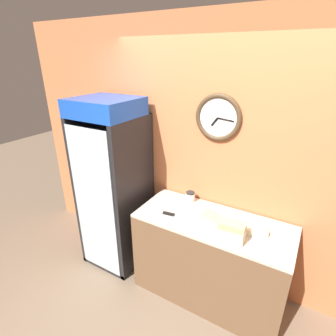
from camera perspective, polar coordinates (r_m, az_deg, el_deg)
name	(u,v)px	position (r m, az deg, el deg)	size (l,w,h in m)	color
wall_back	(230,164)	(2.62, 13.26, 0.90)	(5.20, 0.10, 2.70)	#D17547
prep_counter	(210,259)	(2.81, 9.11, -18.90)	(1.46, 0.62, 0.91)	brown
beverage_cooler	(116,178)	(3.01, -11.16, -2.12)	(0.64, 0.65, 1.95)	black
sandwich_stack_bottom	(231,237)	(2.32, 13.53, -14.41)	(0.22, 0.13, 0.06)	beige
sandwich_stack_middle	(232,231)	(2.28, 13.67, -13.27)	(0.22, 0.11, 0.06)	beige
sandwich_stack_top	(232,226)	(2.25, 13.81, -12.09)	(0.22, 0.13, 0.06)	tan
sandwich_flat_left	(255,230)	(2.45, 18.45, -12.72)	(0.23, 0.17, 0.06)	beige
sandwich_flat_right	(215,217)	(2.53, 10.15, -10.53)	(0.25, 0.16, 0.05)	tan
chefs_knife	(173,215)	(2.56, 1.16, -10.21)	(0.30, 0.08, 0.02)	silver
condiment_jar	(190,197)	(2.78, 4.86, -6.25)	(0.10, 0.10, 0.11)	silver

